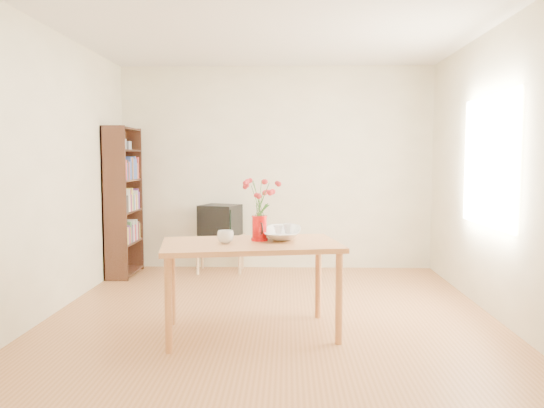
{
  "coord_description": "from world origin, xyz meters",
  "views": [
    {
      "loc": [
        0.14,
        -4.6,
        1.42
      ],
      "look_at": [
        0.0,
        0.3,
        1.0
      ],
      "focal_mm": 35.0,
      "sensor_mm": 36.0,
      "label": 1
    }
  ],
  "objects_px": {
    "pitcher": "(260,229)",
    "bowl": "(283,212)",
    "table": "(251,252)",
    "television": "(220,220)",
    "mug": "(226,237)"
  },
  "relations": [
    {
      "from": "pitcher",
      "to": "bowl",
      "type": "xyz_separation_m",
      "value": [
        0.19,
        0.17,
        0.12
      ]
    },
    {
      "from": "table",
      "to": "pitcher",
      "type": "distance_m",
      "value": 0.21
    },
    {
      "from": "bowl",
      "to": "pitcher",
      "type": "bearing_deg",
      "value": -137.67
    },
    {
      "from": "bowl",
      "to": "television",
      "type": "xyz_separation_m",
      "value": [
        -0.8,
        2.11,
        -0.31
      ]
    },
    {
      "from": "table",
      "to": "television",
      "type": "distance_m",
      "value": 2.45
    },
    {
      "from": "table",
      "to": "bowl",
      "type": "distance_m",
      "value": 0.48
    },
    {
      "from": "table",
      "to": "bowl",
      "type": "relative_size",
      "value": 3.29
    },
    {
      "from": "table",
      "to": "mug",
      "type": "xyz_separation_m",
      "value": [
        -0.2,
        -0.05,
        0.13
      ]
    },
    {
      "from": "table",
      "to": "television",
      "type": "relative_size",
      "value": 2.77
    },
    {
      "from": "pitcher",
      "to": "mug",
      "type": "relative_size",
      "value": 1.64
    },
    {
      "from": "table",
      "to": "bowl",
      "type": "bearing_deg",
      "value": 36.4
    },
    {
      "from": "pitcher",
      "to": "table",
      "type": "bearing_deg",
      "value": -138.41
    },
    {
      "from": "bowl",
      "to": "television",
      "type": "relative_size",
      "value": 0.84
    },
    {
      "from": "television",
      "to": "mug",
      "type": "bearing_deg",
      "value": -63.03
    },
    {
      "from": "pitcher",
      "to": "mug",
      "type": "bearing_deg",
      "value": -164.57
    }
  ]
}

